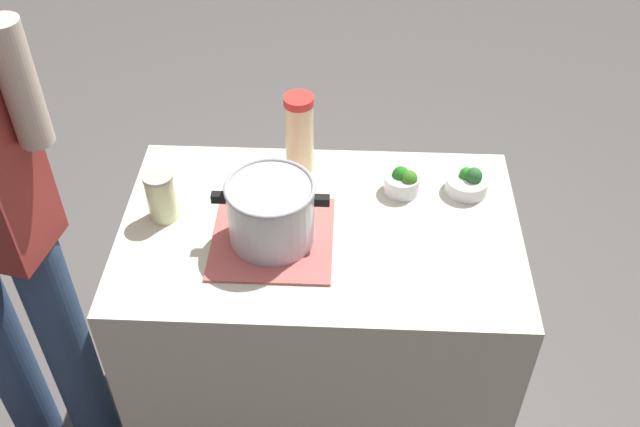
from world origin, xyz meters
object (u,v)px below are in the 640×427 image
cooking_pot (271,211)px  mason_jar (161,196)px  broccoli_bowl_front (403,181)px  lemonade_pitcher (299,133)px  broccoli_bowl_center (468,182)px

cooking_pot → mason_jar: (0.31, -0.08, -0.03)m
mason_jar → broccoli_bowl_front: mason_jar is taller
cooking_pot → lemonade_pitcher: 0.32m
mason_jar → broccoli_bowl_center: (-0.84, -0.15, -0.04)m
mason_jar → lemonade_pitcher: bearing=-147.2°
mason_jar → broccoli_bowl_front: bearing=-168.4°
cooking_pot → broccoli_bowl_center: cooking_pot is taller
lemonade_pitcher → mason_jar: (0.36, 0.23, -0.05)m
lemonade_pitcher → mason_jar: bearing=32.8°
cooking_pot → broccoli_bowl_center: (-0.54, -0.22, -0.07)m
lemonade_pitcher → mason_jar: size_ratio=1.68×
cooking_pot → mason_jar: cooking_pot is taller
broccoli_bowl_front → broccoli_bowl_center: same height
lemonade_pitcher → mason_jar: 0.43m
lemonade_pitcher → broccoli_bowl_center: size_ratio=2.03×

